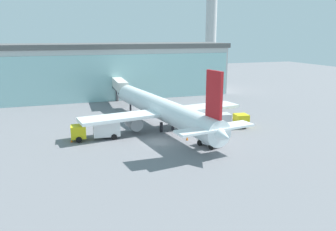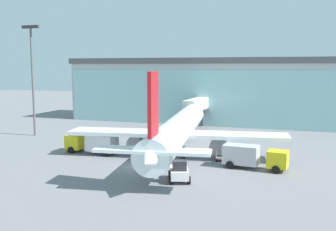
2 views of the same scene
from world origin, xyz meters
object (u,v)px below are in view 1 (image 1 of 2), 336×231
object	(u,v)px
jet_bridge	(119,86)
airplane	(162,109)
baggage_cart	(197,123)
safety_cone_wingtip	(72,140)
catering_truck	(98,130)
safety_cone_nose	(187,138)
fuel_truck	(226,120)
control_tower	(212,10)
pushback_tug	(210,140)

from	to	relation	value
jet_bridge	airplane	world-z (taller)	airplane
baggage_cart	safety_cone_wingtip	bearing A→B (deg)	-96.18
catering_truck	safety_cone_nose	world-z (taller)	catering_truck
baggage_cart	jet_bridge	bearing A→B (deg)	-169.77
fuel_truck	safety_cone_nose	bearing A→B (deg)	-150.34
catering_truck	baggage_cart	distance (m)	17.44
control_tower	pushback_tug	distance (m)	93.28
control_tower	airplane	world-z (taller)	control_tower
control_tower	safety_cone_nose	distance (m)	91.18
airplane	catering_truck	size ratio (longest dim) A/B	5.13
pushback_tug	safety_cone_wingtip	size ratio (longest dim) A/B	6.59
pushback_tug	control_tower	bearing A→B (deg)	-46.24
catering_truck	fuel_truck	distance (m)	21.46
catering_truck	pushback_tug	xyz separation A→B (m)	(14.85, -8.78, -0.49)
fuel_truck	baggage_cart	bearing A→B (deg)	150.50
catering_truck	control_tower	bearing A→B (deg)	-123.04
baggage_cart	catering_truck	bearing A→B (deg)	-96.00
jet_bridge	safety_cone_nose	bearing A→B (deg)	-169.26
jet_bridge	catering_truck	size ratio (longest dim) A/B	1.50
airplane	catering_truck	distance (m)	11.64
jet_bridge	safety_cone_wingtip	size ratio (longest dim) A/B	20.31
fuel_truck	baggage_cart	distance (m)	5.11
pushback_tug	safety_cone_nose	world-z (taller)	pushback_tug
fuel_truck	pushback_tug	xyz separation A→B (m)	(-6.57, -7.51, -0.49)
control_tower	airplane	distance (m)	84.75
airplane	baggage_cart	bearing A→B (deg)	-107.07
airplane	baggage_cart	distance (m)	6.84
jet_bridge	pushback_tug	size ratio (longest dim) A/B	3.08
catering_truck	airplane	bearing A→B (deg)	-162.94
control_tower	airplane	xyz separation A→B (m)	(-43.24, -69.61, -21.61)
airplane	safety_cone_wingtip	xyz separation A→B (m)	(-15.12, -2.91, -3.08)
catering_truck	fuel_truck	size ratio (longest dim) A/B	0.99
control_tower	fuel_truck	distance (m)	83.91
control_tower	safety_cone_wingtip	world-z (taller)	control_tower
fuel_truck	safety_cone_nose	size ratio (longest dim) A/B	13.62
fuel_truck	safety_cone_wingtip	xyz separation A→B (m)	(-25.35, 0.96, -1.19)
catering_truck	safety_cone_nose	distance (m)	13.79
airplane	catering_truck	bearing A→B (deg)	94.82
safety_cone_nose	airplane	bearing A→B (deg)	101.71
jet_bridge	safety_cone_wingtip	xyz separation A→B (m)	(-12.13, -24.95, -4.09)
control_tower	safety_cone_nose	bearing A→B (deg)	-118.33
airplane	safety_cone_wingtip	world-z (taller)	airplane
catering_truck	jet_bridge	bearing A→B (deg)	-104.43
fuel_truck	pushback_tug	size ratio (longest dim) A/B	2.07
catering_truck	baggage_cart	size ratio (longest dim) A/B	2.43
catering_truck	fuel_truck	xyz separation A→B (m)	(21.42, -1.27, 0.00)
safety_cone_nose	jet_bridge	bearing A→B (deg)	98.77
jet_bridge	baggage_cart	world-z (taller)	jet_bridge
catering_truck	baggage_cart	bearing A→B (deg)	-170.59
baggage_cart	safety_cone_wingtip	xyz separation A→B (m)	(-21.26, -1.96, -0.23)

